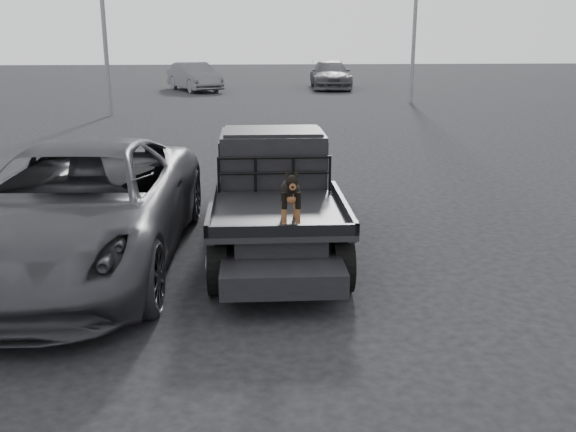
{
  "coord_description": "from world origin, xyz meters",
  "views": [
    {
      "loc": [
        -0.77,
        -7.79,
        3.4
      ],
      "look_at": [
        -0.32,
        -0.39,
        1.24
      ],
      "focal_mm": 40.0,
      "sensor_mm": 36.0,
      "label": 1
    }
  ],
  "objects_px": {
    "dog": "(290,195)",
    "distant_car_b": "(330,75)",
    "parked_suv": "(79,207)",
    "flatbed_ute": "(275,223)",
    "distant_car_a": "(194,77)"
  },
  "relations": [
    {
      "from": "dog",
      "to": "parked_suv",
      "type": "distance_m",
      "value": 3.23
    },
    {
      "from": "dog",
      "to": "distant_car_b",
      "type": "relative_size",
      "value": 0.13
    },
    {
      "from": "parked_suv",
      "to": "flatbed_ute",
      "type": "bearing_deg",
      "value": 11.66
    },
    {
      "from": "flatbed_ute",
      "to": "parked_suv",
      "type": "height_order",
      "value": "parked_suv"
    },
    {
      "from": "flatbed_ute",
      "to": "distant_car_b",
      "type": "relative_size",
      "value": 0.98
    },
    {
      "from": "flatbed_ute",
      "to": "dog",
      "type": "xyz_separation_m",
      "value": [
        0.14,
        -1.47,
        0.83
      ]
    },
    {
      "from": "flatbed_ute",
      "to": "parked_suv",
      "type": "xyz_separation_m",
      "value": [
        -2.91,
        -0.48,
        0.43
      ]
    },
    {
      "from": "dog",
      "to": "parked_suv",
      "type": "bearing_deg",
      "value": 162.04
    },
    {
      "from": "parked_suv",
      "to": "distant_car_b",
      "type": "height_order",
      "value": "parked_suv"
    },
    {
      "from": "flatbed_ute",
      "to": "distant_car_a",
      "type": "height_order",
      "value": "distant_car_a"
    },
    {
      "from": "dog",
      "to": "parked_suv",
      "type": "height_order",
      "value": "parked_suv"
    },
    {
      "from": "flatbed_ute",
      "to": "distant_car_b",
      "type": "xyz_separation_m",
      "value": [
        4.51,
        29.38,
        0.34
      ]
    },
    {
      "from": "dog",
      "to": "parked_suv",
      "type": "xyz_separation_m",
      "value": [
        -3.05,
        0.99,
        -0.4
      ]
    },
    {
      "from": "dog",
      "to": "distant_car_a",
      "type": "height_order",
      "value": "dog"
    },
    {
      "from": "dog",
      "to": "distant_car_a",
      "type": "relative_size",
      "value": 0.15
    }
  ]
}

